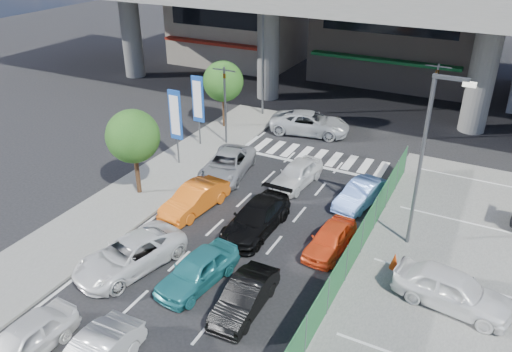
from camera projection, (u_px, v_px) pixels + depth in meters
The scene contains 25 objects.
ground at pixel (210, 272), 21.25m from camera, with size 120.00×120.00×0.00m, color black.
parking_lot at pixel (493, 327), 18.35m from camera, with size 12.00×28.00×0.06m, color #585856.
sidewalk_left at pixel (140, 193), 27.22m from camera, with size 4.00×30.00×0.12m, color #585856.
fence_run at pixel (338, 278), 19.47m from camera, with size 0.16×22.00×1.80m, color #1E582D, non-canonical shape.
traffic_light_left at pixel (225, 87), 31.42m from camera, with size 1.60×1.24×5.20m.
traffic_light_right at pixel (436, 83), 32.20m from camera, with size 1.60×1.24×5.20m.
street_lamp_right at pixel (427, 150), 20.87m from camera, with size 1.65×0.22×8.00m.
street_lamp_left at pixel (265, 53), 35.82m from camera, with size 1.65×0.22×8.00m.
signboard_near at pixel (175, 117), 29.07m from camera, with size 0.80×0.14×4.70m.
signboard_far at pixel (198, 101), 31.60m from camera, with size 0.80×0.14×4.70m.
tree_near at pixel (133, 137), 25.69m from camera, with size 2.80×2.80×4.80m.
tree_far at pixel (223, 82), 34.30m from camera, with size 2.80×2.80×4.80m.
van_white_back_left at pixel (24, 340), 16.92m from camera, with size 1.56×3.88×1.32m, color silver.
sedan_white_mid_left at pixel (130, 255), 21.17m from camera, with size 2.29×4.97×1.38m, color white.
taxi_teal_mid at pixel (198, 270), 20.26m from camera, with size 1.63×4.05×1.38m, color teal.
hatch_black_mid_right at pixel (245, 297), 18.91m from camera, with size 1.32×3.78×1.25m, color black.
taxi_orange_left at pixel (195, 199), 25.39m from camera, with size 1.46×4.19×1.38m, color orange.
sedan_black_mid at pixel (257, 218), 23.75m from camera, with size 1.93×4.76×1.38m, color black.
taxi_orange_right at pixel (330, 239), 22.33m from camera, with size 1.45×3.61×1.23m, color #EE481A.
wagon_silver_front_left at pixel (227, 165), 28.88m from camera, with size 2.29×4.97×1.38m, color #999A9F.
sedan_white_front_mid at pixel (297, 174), 27.90m from camera, with size 1.61×3.99×1.36m, color white.
kei_truck_front_right at pixel (360, 194), 25.95m from camera, with size 1.31×3.77×1.24m, color #729DF8.
crossing_wagon_silver at pixel (310, 123), 34.54m from camera, with size 2.51×5.44×1.51m, color silver.
parked_sedan_white at pixel (452, 289), 19.00m from camera, with size 1.79×4.45×1.52m, color white.
traffic_cone at pixel (394, 261), 21.21m from camera, with size 0.39×0.39×0.76m, color red.
Camera 1 is at (9.51, -14.20, 13.41)m, focal length 35.00 mm.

